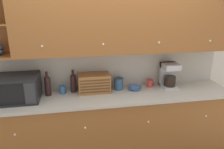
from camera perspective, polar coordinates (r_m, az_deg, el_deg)
The scene contains 14 objects.
ground_plane at distance 3.60m, azimuth -0.61°, elevation -16.78°, with size 24.00×24.00×0.00m, color slate.
wall_back at distance 3.08m, azimuth -0.78°, elevation 3.81°, with size 5.60×0.06×2.60m.
counter_unit at distance 3.11m, azimuth 0.30°, elevation -12.89°, with size 3.22×0.62×0.92m.
backsplash_panel at distance 3.07m, azimuth -0.66°, elevation 1.62°, with size 3.20×0.01×0.54m.
upper_cabinets at distance 2.81m, azimuth 3.47°, elevation 13.81°, with size 3.20×0.39×0.79m.
microwave at distance 2.91m, azimuth -23.82°, elevation -3.32°, with size 0.55×0.41×0.32m.
wine_bottle at distance 2.93m, azimuth -16.49°, elevation -2.61°, with size 0.08×0.08×0.32m.
mug_blue_second at distance 2.98m, azimuth -12.78°, elevation -3.83°, with size 0.09×0.08×0.10m.
second_wine_bottle at distance 2.97m, azimuth -10.11°, elevation -1.96°, with size 0.08×0.08×0.31m.
bread_box at distance 2.95m, azimuth -4.68°, elevation -2.22°, with size 0.42×0.25×0.25m.
storage_canister at distance 3.03m, azimuth 1.73°, elevation -2.38°, with size 0.13×0.13×0.17m.
bowl_stack_on_counter at distance 3.06m, azimuth 5.95°, elevation -3.29°, with size 0.18×0.18×0.07m.
mug at distance 3.18m, azimuth 9.89°, elevation -2.18°, with size 0.10×0.09×0.11m.
coffee_maker at distance 3.20m, azimuth 14.66°, elevation -0.12°, with size 0.22×0.23×0.35m.
Camera 1 is at (-0.49, -2.91, 2.06)m, focal length 35.00 mm.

